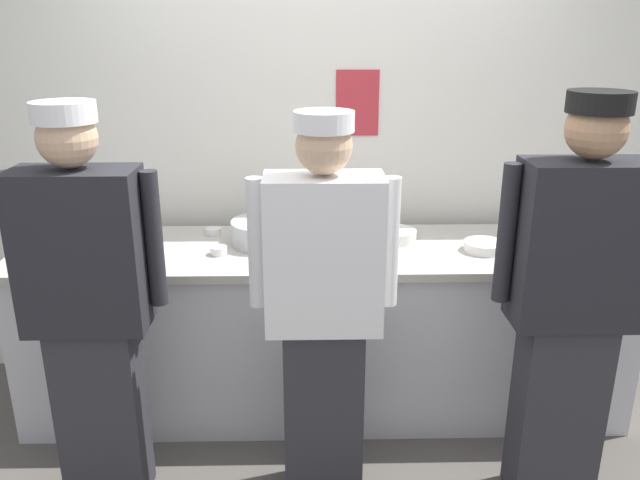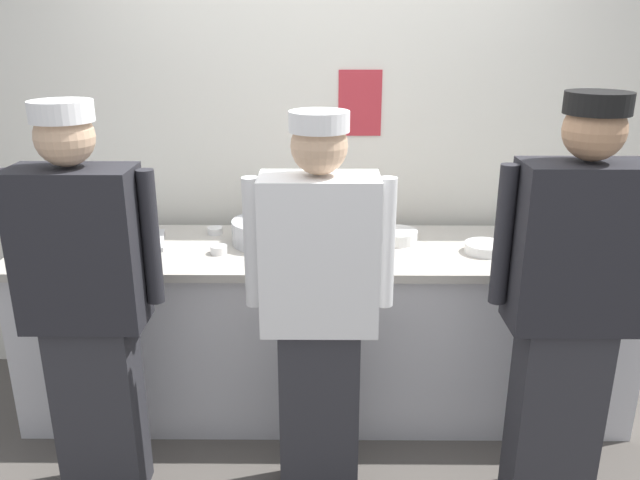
{
  "view_description": "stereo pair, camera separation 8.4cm",
  "coord_description": "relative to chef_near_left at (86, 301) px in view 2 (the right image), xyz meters",
  "views": [
    {
      "loc": [
        -0.09,
        -2.62,
        1.98
      ],
      "look_at": [
        -0.03,
        0.35,
        0.96
      ],
      "focal_mm": 35.52,
      "sensor_mm": 36.0,
      "label": 1
    },
    {
      "loc": [
        -0.01,
        -2.62,
        1.98
      ],
      "look_at": [
        -0.03,
        0.35,
        0.96
      ],
      "focal_mm": 35.52,
      "sensor_mm": 36.0,
      "label": 2
    }
  ],
  "objects": [
    {
      "name": "chef_far_right",
      "position": [
        1.93,
        -0.04,
        0.02
      ],
      "size": [
        0.63,
        0.24,
        1.75
      ],
      "color": "#2D2D33",
      "rests_on": "ground"
    },
    {
      "name": "chef_near_left",
      "position": [
        0.0,
        0.0,
        0.0
      ],
      "size": [
        0.62,
        0.24,
        1.71
      ],
      "color": "#2D2D33",
      "rests_on": "ground"
    },
    {
      "name": "ground_plane",
      "position": [
        0.97,
        0.29,
        -0.92
      ],
      "size": [
        9.0,
        9.0,
        0.0
      ],
      "primitive_type": "plane",
      "color": "#514C47"
    },
    {
      "name": "squeeze_bottle_secondary",
      "position": [
        1.07,
        0.58,
        0.08
      ],
      "size": [
        0.06,
        0.06,
        0.19
      ],
      "color": "#E5E066",
      "rests_on": "prep_counter"
    },
    {
      "name": "squeeze_bottle_primary",
      "position": [
        0.95,
        0.57,
        0.09
      ],
      "size": [
        0.06,
        0.06,
        0.21
      ],
      "color": "red",
      "rests_on": "prep_counter"
    },
    {
      "name": "prep_counter",
      "position": [
        0.97,
        0.68,
        -0.46
      ],
      "size": [
        3.11,
        0.74,
        0.9
      ],
      "color": "silver",
      "rests_on": "ground"
    },
    {
      "name": "ramekin_orange_sauce",
      "position": [
        0.44,
        0.59,
        0.01
      ],
      "size": [
        0.08,
        0.08,
        0.04
      ],
      "color": "white",
      "rests_on": "prep_counter"
    },
    {
      "name": "wall_back",
      "position": [
        0.97,
        1.18,
        0.55
      ],
      "size": [
        4.89,
        0.11,
        2.94
      ],
      "color": "silver",
      "rests_on": "ground"
    },
    {
      "name": "plate_stack_front",
      "position": [
        1.76,
        0.62,
        0.01
      ],
      "size": [
        0.2,
        0.2,
        0.05
      ],
      "color": "white",
      "rests_on": "prep_counter"
    },
    {
      "name": "deli_cup",
      "position": [
        0.83,
        0.55,
        0.03
      ],
      "size": [
        0.09,
        0.09,
        0.09
      ],
      "primitive_type": "cylinder",
      "color": "white",
      "rests_on": "prep_counter"
    },
    {
      "name": "squeeze_bottle_spare",
      "position": [
        0.81,
        0.44,
        0.07
      ],
      "size": [
        0.06,
        0.06,
        0.18
      ],
      "color": "orange",
      "rests_on": "prep_counter"
    },
    {
      "name": "mixing_bowl_steel",
      "position": [
        0.67,
        0.75,
        0.05
      ],
      "size": [
        0.36,
        0.36,
        0.12
      ],
      "primitive_type": "cylinder",
      "color": "#B7BABF",
      "rests_on": "prep_counter"
    },
    {
      "name": "plate_stack_rear",
      "position": [
        1.34,
        0.78,
        0.02
      ],
      "size": [
        0.22,
        0.22,
        0.06
      ],
      "color": "white",
      "rests_on": "prep_counter"
    },
    {
      "name": "chef_center",
      "position": [
        0.94,
        0.02,
        -0.02
      ],
      "size": [
        0.61,
        0.24,
        1.67
      ],
      "color": "#2D2D33",
      "rests_on": "ground"
    },
    {
      "name": "ramekin_red_sauce",
      "position": [
        0.37,
        0.9,
        0.01
      ],
      "size": [
        0.08,
        0.08,
        0.04
      ],
      "color": "white",
      "rests_on": "prep_counter"
    },
    {
      "name": "sheet_tray",
      "position": [
        -0.12,
        0.7,
        -0.0
      ],
      "size": [
        0.57,
        0.41,
        0.02
      ],
      "primitive_type": "cube",
      "rotation": [
        0.0,
        0.0,
        0.22
      ],
      "color": "#B7BABF",
      "rests_on": "prep_counter"
    }
  ]
}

